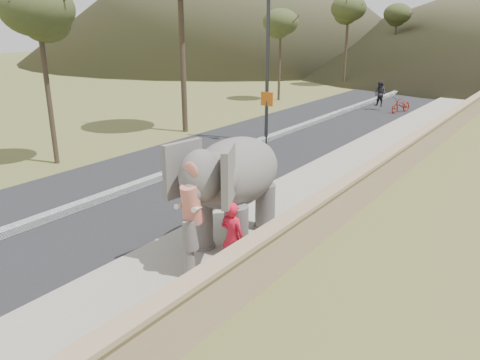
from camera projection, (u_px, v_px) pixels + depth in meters
name	position (u px, v px, depth m)	size (l,w,h in m)	color
ground	(108.00, 321.00, 8.60)	(160.00, 160.00, 0.00)	olive
road	(222.00, 157.00, 19.07)	(7.00, 120.00, 0.03)	black
median	(222.00, 155.00, 19.04)	(0.35, 120.00, 0.22)	black
walkway	(336.00, 178.00, 16.31)	(3.00, 120.00, 0.15)	#9E9687
parapet	(384.00, 173.00, 15.25)	(0.30, 120.00, 1.10)	tan
lamppost	(274.00, 31.00, 19.93)	(1.76, 0.36, 8.00)	#333237
signboard	(267.00, 110.00, 20.26)	(0.60, 0.08, 2.40)	#2D2D33
elephant_and_man	(235.00, 187.00, 11.20)	(2.45, 3.90, 2.64)	slate
motorcyclist	(393.00, 101.00, 28.63)	(2.35, 1.89, 1.80)	maroon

